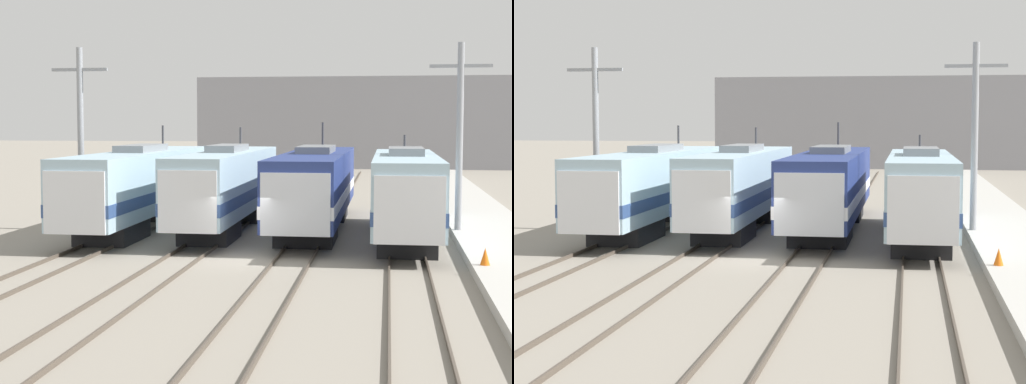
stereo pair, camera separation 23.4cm
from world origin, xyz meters
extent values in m
plane|color=gray|center=(0.00, 0.00, 0.00)|extent=(400.00, 400.00, 0.00)
cube|color=#4C4238|center=(-7.45, 0.00, 0.07)|extent=(0.07, 120.00, 0.15)
cube|color=#4C4238|center=(-6.02, 0.00, 0.07)|extent=(0.07, 120.00, 0.15)
cube|color=#4C4238|center=(-2.96, 0.00, 0.07)|extent=(0.07, 120.00, 0.15)
cube|color=#4C4238|center=(-1.53, 0.00, 0.07)|extent=(0.07, 120.00, 0.15)
cube|color=#4C4238|center=(1.53, 0.00, 0.07)|extent=(0.07, 120.00, 0.15)
cube|color=#4C4238|center=(2.96, 0.00, 0.07)|extent=(0.07, 120.00, 0.15)
cube|color=#4C4238|center=(6.02, 0.00, 0.07)|extent=(0.07, 120.00, 0.15)
cube|color=#4C4238|center=(7.45, 0.00, 0.07)|extent=(0.07, 120.00, 0.15)
cube|color=#232326|center=(-6.73, 4.38, 0.47)|extent=(2.43, 4.26, 0.95)
cube|color=#232326|center=(-6.73, 14.06, 0.47)|extent=(2.43, 4.26, 0.95)
cube|color=#9EBCCC|center=(-6.73, 9.22, 2.48)|extent=(2.86, 19.36, 3.07)
cube|color=navy|center=(-6.73, 9.22, 1.87)|extent=(2.90, 19.40, 0.55)
cube|color=silver|center=(-6.73, 0.45, 2.25)|extent=(2.63, 2.02, 2.61)
cube|color=black|center=(-6.73, -0.48, 2.83)|extent=(2.24, 0.08, 0.73)
cube|color=gray|center=(-6.73, 9.22, 4.19)|extent=(1.57, 4.84, 0.35)
cylinder|color=#38383D|center=(-6.73, 13.48, 4.68)|extent=(0.12, 0.12, 1.32)
cube|color=#232326|center=(-2.24, 5.03, 0.47)|extent=(2.30, 3.90, 0.95)
cube|color=#232326|center=(-2.24, 13.89, 0.47)|extent=(2.30, 3.90, 0.95)
cube|color=#9EBCCC|center=(-2.24, 9.46, 2.49)|extent=(2.71, 17.73, 3.08)
cube|color=navy|center=(-2.24, 9.46, 1.87)|extent=(2.75, 17.77, 0.55)
cube|color=silver|center=(-2.24, 1.38, 2.26)|extent=(2.49, 1.77, 2.62)
cube|color=black|center=(-2.24, 0.57, 2.83)|extent=(2.12, 0.08, 0.73)
cube|color=gray|center=(-2.24, 9.46, 4.20)|extent=(1.49, 4.43, 0.35)
cylinder|color=#38383D|center=(-2.24, 13.36, 4.63)|extent=(0.12, 0.12, 1.21)
cube|color=black|center=(2.24, 5.34, 0.47)|extent=(2.62, 4.36, 0.95)
cube|color=black|center=(2.24, 15.24, 0.47)|extent=(2.62, 4.36, 0.95)
cube|color=navy|center=(2.24, 10.29, 2.46)|extent=(3.08, 19.80, 3.01)
cube|color=silver|center=(2.24, 10.29, 1.85)|extent=(3.12, 19.84, 0.54)
cube|color=silver|center=(2.24, 1.46, 2.23)|extent=(2.83, 2.33, 2.56)
cube|color=black|center=(2.24, 0.37, 2.79)|extent=(2.41, 0.08, 0.72)
cube|color=slate|center=(2.24, 10.29, 4.14)|extent=(1.69, 4.95, 0.35)
cylinder|color=#38383D|center=(2.24, 14.64, 4.74)|extent=(0.12, 0.12, 1.55)
cube|color=#232326|center=(6.73, 2.78, 0.47)|extent=(2.46, 3.62, 0.95)
cube|color=#232326|center=(6.73, 11.01, 0.47)|extent=(2.46, 3.62, 0.95)
cube|color=#9EBCCC|center=(6.73, 6.89, 2.48)|extent=(2.89, 16.45, 3.06)
cube|color=navy|center=(6.73, 6.89, 1.87)|extent=(2.93, 16.49, 0.55)
cube|color=silver|center=(6.73, -0.40, 2.25)|extent=(2.66, 2.07, 2.60)
cube|color=black|center=(6.73, -1.35, 2.82)|extent=(2.26, 0.08, 0.73)
cube|color=gray|center=(6.73, 6.89, 4.18)|extent=(1.59, 4.11, 0.35)
cylinder|color=#38383D|center=(6.73, 10.51, 4.45)|extent=(0.12, 0.12, 0.88)
cylinder|color=gray|center=(-9.57, 8.02, 4.65)|extent=(0.32, 0.32, 9.29)
cube|color=gray|center=(-9.57, 8.02, 8.18)|extent=(2.92, 0.16, 0.16)
cylinder|color=gray|center=(9.26, 8.02, 4.65)|extent=(0.32, 0.32, 9.29)
cube|color=gray|center=(9.26, 8.02, 8.18)|extent=(2.92, 0.16, 0.16)
cone|color=orange|center=(9.43, -2.19, 0.70)|extent=(0.36, 0.36, 0.63)
cube|color=gray|center=(5.45, 72.67, 5.39)|extent=(44.36, 12.48, 10.78)
camera|label=1|loc=(5.94, -33.65, 5.58)|focal=60.00mm
camera|label=2|loc=(6.17, -33.61, 5.58)|focal=60.00mm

